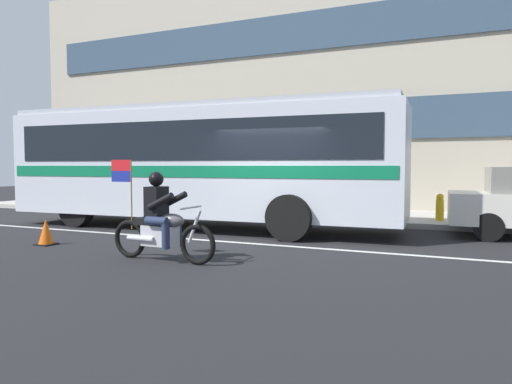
% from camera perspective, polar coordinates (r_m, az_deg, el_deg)
% --- Properties ---
extents(ground_plane, '(60.00, 60.00, 0.00)m').
position_cam_1_polar(ground_plane, '(10.53, 1.48, -5.89)').
color(ground_plane, black).
extents(sidewalk_curb, '(28.00, 3.80, 0.15)m').
position_cam_1_polar(sidewalk_curb, '(15.32, 8.67, -2.78)').
color(sidewalk_curb, '#B7B2A8').
rests_on(sidewalk_curb, ground_plane).
extents(lane_center_stripe, '(26.60, 0.14, 0.01)m').
position_cam_1_polar(lane_center_stripe, '(9.98, 0.18, -6.37)').
color(lane_center_stripe, silver).
rests_on(lane_center_stripe, ground_plane).
extents(office_building_facade, '(28.00, 0.89, 9.41)m').
position_cam_1_polar(office_building_facade, '(17.73, 10.75, 13.06)').
color(office_building_facade, '#B2A893').
rests_on(office_building_facade, ground_plane).
extents(transit_bus, '(10.63, 3.04, 3.22)m').
position_cam_1_polar(transit_bus, '(12.53, -6.71, 4.19)').
color(transit_bus, silver).
rests_on(transit_bus, ground_plane).
extents(motorcycle_with_rider, '(2.20, 0.64, 1.78)m').
position_cam_1_polar(motorcycle_with_rider, '(8.30, -11.55, -3.76)').
color(motorcycle_with_rider, black).
rests_on(motorcycle_with_rider, ground_plane).
extents(fire_hydrant, '(0.22, 0.30, 0.75)m').
position_cam_1_polar(fire_hydrant, '(13.88, 21.59, -1.75)').
color(fire_hydrant, gold).
rests_on(fire_hydrant, sidewalk_curb).
extents(traffic_cone, '(0.36, 0.36, 0.55)m').
position_cam_1_polar(traffic_cone, '(10.79, -24.34, -4.57)').
color(traffic_cone, '#EA590F').
rests_on(traffic_cone, ground_plane).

